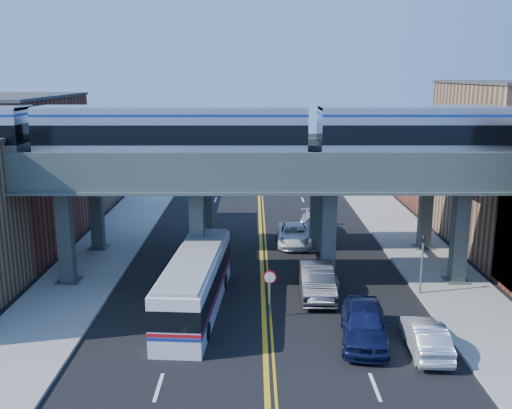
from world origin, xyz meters
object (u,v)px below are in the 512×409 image
traffic_signal (422,258)px  car_lane_d (316,224)px  stop_sign (270,286)px  car_lane_c (294,235)px  car_lane_b (317,281)px  car_lane_a (364,324)px  transit_train (173,133)px  car_parked_curb (426,337)px  transit_bus (195,284)px

traffic_signal → car_lane_d: (-4.69, 13.25, -1.51)m
stop_sign → car_lane_c: bearing=80.6°
car_lane_b → car_lane_c: (-0.62, 10.33, -0.14)m
car_lane_a → car_lane_c: (-2.27, 16.20, -0.17)m
transit_train → traffic_signal: (14.47, -2.00, -7.01)m
transit_train → car_lane_a: bearing=-37.9°
car_lane_a → traffic_signal: bearing=60.6°
car_lane_b → car_lane_c: size_ratio=1.00×
traffic_signal → car_lane_d: bearing=109.5°
car_lane_b → car_lane_c: bearing=94.6°
traffic_signal → car_lane_b: (-6.06, 0.03, -1.40)m
stop_sign → car_parked_curb: (7.18, -3.92, -1.02)m
transit_train → car_lane_a: (10.06, -7.85, -8.38)m
transit_bus → car_lane_a: transit_bus is taller
transit_bus → car_parked_curb: transit_bus is taller
stop_sign → traffic_signal: (8.90, 3.00, 0.54)m
stop_sign → car_lane_d: 16.81m
transit_train → car_lane_b: (8.42, -1.97, -8.41)m
traffic_signal → car_lane_c: bearing=122.8°
car_lane_a → car_lane_b: 6.11m
transit_train → car_parked_curb: transit_train is taller
traffic_signal → car_lane_c: traffic_signal is taller
transit_train → traffic_signal: transit_train is taller
car_lane_c → car_lane_b: bearing=-84.7°
stop_sign → car_lane_b: 4.24m
traffic_signal → car_lane_b: bearing=179.7°
stop_sign → transit_bus: size_ratio=0.23×
transit_bus → car_lane_a: size_ratio=2.14×
car_lane_b → car_lane_d: bearing=85.3°
transit_train → car_lane_d: size_ratio=8.91×
stop_sign → car_parked_curb: stop_sign is taller
traffic_signal → transit_bus: bearing=-171.2°
traffic_signal → car_parked_curb: (-1.72, -6.92, -1.56)m
traffic_signal → car_lane_a: size_ratio=0.75×
traffic_signal → car_parked_curb: 7.30m
car_lane_b → car_parked_curb: bearing=-56.9°
traffic_signal → car_lane_d: traffic_signal is taller
stop_sign → car_lane_d: bearing=75.5°
traffic_signal → car_lane_c: (-6.68, 10.36, -1.54)m
car_lane_b → transit_bus: bearing=-162.3°
car_lane_a → car_lane_c: 16.36m
transit_bus → car_parked_curb: (11.22, -4.91, -0.77)m
transit_train → car_lane_c: (7.79, 8.36, -8.55)m
transit_train → car_lane_c: size_ratio=8.86×
transit_train → car_lane_c: bearing=47.0°
car_lane_a → car_parked_curb: (2.69, -1.07, -0.18)m
transit_bus → car_lane_c: 13.88m
stop_sign → traffic_signal: 9.41m
stop_sign → car_lane_b: bearing=46.8°
car_lane_b → car_lane_d: 13.29m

